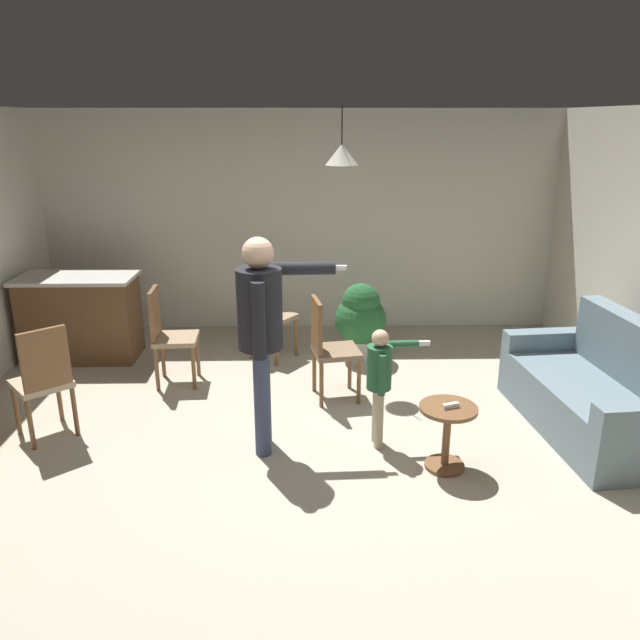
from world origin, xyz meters
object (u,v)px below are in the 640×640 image
Objects in this scene: dining_chair_spare at (168,333)px; kitchen_counter at (81,317)px; side_table_by_couch at (447,430)px; dining_chair_near_wall at (268,310)px; couch_floral at (595,394)px; person_child at (380,375)px; dining_chair_by_counter at (329,345)px; spare_remote_on_table at (451,406)px; person_adult at (262,323)px; dining_chair_centre_back at (43,378)px; potted_plant_corner at (361,318)px.

kitchen_counter is at bearing -126.14° from dining_chair_spare.
side_table_by_couch is 0.52× the size of dining_chair_near_wall.
couch_floral is 3.60× the size of side_table_by_couch.
dining_chair_spare is at bearing 145.90° from side_table_by_couch.
person_child is 1.01× the size of dining_chair_by_counter.
dining_chair_near_wall is 2.86m from spare_remote_on_table.
person_child is at bearing 142.08° from side_table_by_couch.
spare_remote_on_table is at bearing 108.43° from couch_floral.
dining_chair_near_wall is (-2.91, 1.81, 0.21)m from couch_floral.
side_table_by_couch is at bearing 119.50° from spare_remote_on_table.
person_adult is 1.78m from dining_chair_spare.
couch_floral is at bearing -19.87° from kitchen_counter.
couch_floral is 4.65m from dining_chair_centre_back.
person_child is (0.93, 0.04, -0.46)m from person_adult.
dining_chair_centre_back is 1.37m from dining_chair_spare.
person_child is at bearing -33.11° from kitchen_counter.
dining_chair_near_wall is 1.00× the size of dining_chair_centre_back.
dining_chair_centre_back is 7.69× the size of spare_remote_on_table.
dining_chair_by_counter is (-2.27, 0.68, 0.21)m from couch_floral.
dining_chair_centre_back is at bearing -98.83° from person_adult.
dining_chair_by_counter is 1.15× the size of potted_plant_corner.
kitchen_counter reaches higher than spare_remote_on_table.
dining_chair_spare reaches higher than spare_remote_on_table.
spare_remote_on_table is (1.42, -0.35, -0.55)m from person_adult.
person_adult is (-1.41, 0.33, 0.76)m from side_table_by_couch.
person_adult is at bearing 166.18° from spare_remote_on_table.
kitchen_counter is at bearing 146.22° from side_table_by_couch.
person_child is (-1.88, -0.22, 0.29)m from couch_floral.
dining_chair_near_wall is at bearing -157.20° from person_child.
couch_floral is 1.87× the size of dining_chair_spare.
dining_chair_centre_back is at bearing -82.84° from dining_chair_by_counter.
potted_plant_corner is at bearing 152.18° from person_adult.
person_adult reaches higher than person_child.
couch_floral and dining_chair_near_wall have the same top height.
side_table_by_couch is at bearing 107.56° from couch_floral.
person_child reaches higher than dining_chair_centre_back.
side_table_by_couch is 0.52× the size of dining_chair_spare.
potted_plant_corner is at bearing 149.23° from dining_chair_by_counter.
person_adult reaches higher than spare_remote_on_table.
person_adult is at bearing -91.48° from person_child.
dining_chair_near_wall is (2.08, 0.01, 0.07)m from kitchen_counter.
dining_chair_by_counter is 1.56m from spare_remote_on_table.
dining_chair_near_wall is 1.00× the size of dining_chair_spare.
couch_floral is at bearing -42.19° from potted_plant_corner.
dining_chair_centre_back reaches higher than side_table_by_couch.
person_child is at bearing -90.16° from potted_plant_corner.
person_adult is 13.48× the size of spare_remote_on_table.
person_child reaches higher than dining_chair_by_counter.
side_table_by_couch is 4.00× the size of spare_remote_on_table.
potted_plant_corner is at bearing -1.88° from kitchen_counter.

